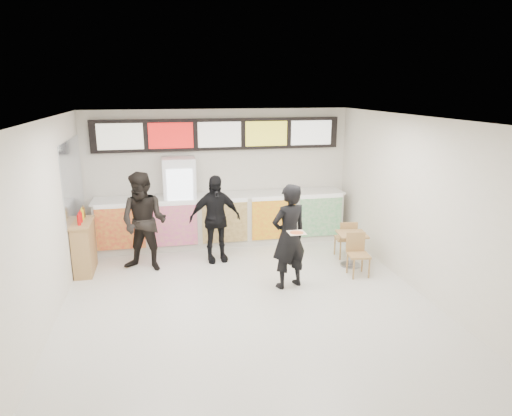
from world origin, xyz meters
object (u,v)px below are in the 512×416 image
object	(u,v)px
customer_left	(144,222)
service_counter	(223,219)
cafe_table	(352,243)
customer_main	(289,237)
customer_mid	(215,219)
drinks_fridge	(180,203)
condiment_ledge	(84,246)

from	to	relation	value
customer_left	service_counter	bearing A→B (deg)	58.75
service_counter	cafe_table	size ratio (longest dim) A/B	3.93
customer_main	customer_mid	bearing A→B (deg)	-72.33
service_counter	customer_left	world-z (taller)	customer_left
customer_mid	cafe_table	xyz separation A→B (m)	(2.61, -0.84, -0.42)
cafe_table	customer_left	bearing A→B (deg)	178.43
customer_main	customer_left	xyz separation A→B (m)	(-2.50, 1.34, 0.03)
drinks_fridge	cafe_table	bearing A→B (deg)	-29.97
customer_mid	cafe_table	size ratio (longest dim) A/B	1.26
drinks_fridge	customer_left	world-z (taller)	drinks_fridge
service_counter	customer_main	distance (m)	2.71
customer_left	condiment_ledge	bearing A→B (deg)	-162.36
cafe_table	condiment_ledge	size ratio (longest dim) A/B	1.17
drinks_fridge	customer_main	world-z (taller)	drinks_fridge
customer_main	condiment_ledge	xyz separation A→B (m)	(-3.65, 1.44, -0.42)
service_counter	condiment_ledge	bearing A→B (deg)	-158.52
customer_mid	condiment_ledge	xyz separation A→B (m)	(-2.53, -0.09, -0.38)
service_counter	customer_mid	world-z (taller)	customer_mid
cafe_table	condiment_ledge	distance (m)	5.19
customer_left	customer_mid	size ratio (longest dim) A/B	1.08
customer_main	cafe_table	xyz separation A→B (m)	(1.49, 0.69, -0.47)
customer_main	customer_mid	size ratio (longest dim) A/B	1.05
customer_mid	condiment_ledge	size ratio (longest dim) A/B	1.48
customer_left	cafe_table	bearing A→B (deg)	13.61
customer_left	customer_mid	world-z (taller)	customer_left
service_counter	customer_left	size ratio (longest dim) A/B	2.88
drinks_fridge	condiment_ledge	size ratio (longest dim) A/B	1.66
customer_mid	condiment_ledge	distance (m)	2.56
service_counter	customer_mid	size ratio (longest dim) A/B	3.11
drinks_fridge	customer_mid	xyz separation A→B (m)	(0.65, -1.04, -0.11)
customer_main	customer_left	size ratio (longest dim) A/B	0.97
service_counter	drinks_fridge	xyz separation A→B (m)	(-0.93, 0.02, 0.43)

